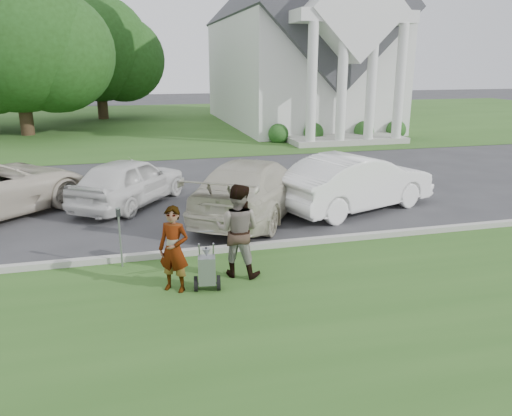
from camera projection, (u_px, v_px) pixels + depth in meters
name	position (u px, v px, depth m)	size (l,w,h in m)	color
ground	(246.00, 260.00, 10.88)	(120.00, 120.00, 0.00)	#333335
grass_strip	(288.00, 328.00, 8.09)	(80.00, 7.00, 0.01)	#2D551D
church_lawn	(160.00, 122.00, 35.97)	(80.00, 30.00, 0.01)	#2D551D
curb	(240.00, 248.00, 11.37)	(80.00, 0.18, 0.15)	#9E9E93
church	(298.00, 34.00, 32.84)	(9.19, 19.00, 24.10)	white
tree_left	(16.00, 44.00, 27.96)	(10.63, 8.40, 9.71)	#332316
tree_back	(98.00, 54.00, 36.46)	(9.61, 7.60, 8.89)	#332316
striping_cart	(207.00, 271.00, 9.32)	(0.54, 1.02, 0.91)	black
person_left	(174.00, 250.00, 9.19)	(0.60, 0.39, 1.63)	#999999
person_right	(238.00, 231.00, 9.84)	(0.91, 0.71, 1.88)	#999999
parking_meter_near	(120.00, 230.00, 10.27)	(0.09, 0.08, 1.30)	gray
car_b	(129.00, 181.00, 14.87)	(1.73, 4.29, 1.46)	silver
car_c	(253.00, 188.00, 13.82)	(2.23, 5.49, 1.59)	beige
car_d	(356.00, 182.00, 14.39)	(1.72, 4.93, 1.62)	white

